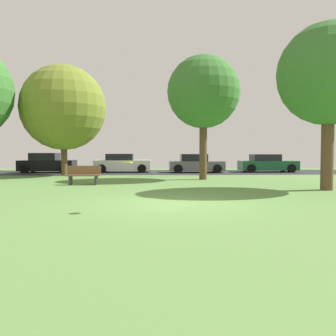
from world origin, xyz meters
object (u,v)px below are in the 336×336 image
object	(u,v)px
oak_tree_left	(63,108)
parked_car_black	(47,164)
parked_car_white	(122,164)
parked_car_green	(267,164)
oak_tree_right	(203,92)
street_lamp_post	(201,141)
frisbee_disc	(128,162)
park_bench	(84,175)
maple_tree_near	(329,75)
parked_car_grey	(196,164)

from	to	relation	value
oak_tree_left	parked_car_black	size ratio (longest dim) A/B	1.80
parked_car_white	parked_car_green	bearing A→B (deg)	-0.71
oak_tree_right	oak_tree_left	bearing A→B (deg)	157.57
parked_car_white	street_lamp_post	distance (m)	6.97
parked_car_black	street_lamp_post	size ratio (longest dim) A/B	0.89
street_lamp_post	parked_car_black	bearing A→B (deg)	161.52
parked_car_white	street_lamp_post	size ratio (longest dim) A/B	0.94
frisbee_disc	park_bench	size ratio (longest dim) A/B	0.23
oak_tree_left	parked_car_green	size ratio (longest dim) A/B	1.65
parked_car_white	parked_car_green	distance (m)	11.20
park_bench	parked_car_black	bearing A→B (deg)	-64.25
oak_tree_left	parked_car_white	world-z (taller)	oak_tree_left
parked_car_white	park_bench	xyz separation A→B (m)	(-0.95, -9.87, -0.19)
oak_tree_right	parked_car_black	world-z (taller)	oak_tree_right
maple_tree_near	park_bench	world-z (taller)	maple_tree_near
maple_tree_near	oak_tree_right	distance (m)	7.04
parked_car_green	oak_tree_right	bearing A→B (deg)	-131.14
street_lamp_post	oak_tree_right	bearing A→B (deg)	-96.18
parked_car_grey	park_bench	size ratio (longest dim) A/B	2.58
park_bench	parked_car_green	bearing A→B (deg)	-141.31
parked_car_grey	park_bench	bearing A→B (deg)	-124.76
frisbee_disc	oak_tree_left	bearing A→B (deg)	110.48
park_bench	street_lamp_post	world-z (taller)	street_lamp_post
maple_tree_near	parked_car_green	xyz separation A→B (m)	(1.72, 12.45, -4.05)
frisbee_disc	park_bench	xyz separation A→B (m)	(-2.65, 7.49, -0.83)
parked_car_black	parked_car_green	xyz separation A→B (m)	(16.80, 0.08, -0.04)
oak_tree_left	parked_car_white	size ratio (longest dim) A/B	1.72
parked_car_black	oak_tree_left	bearing A→B (deg)	-56.77
parked_car_white	street_lamp_post	world-z (taller)	street_lamp_post
frisbee_disc	parked_car_black	xyz separation A→B (m)	(-7.30, 17.13, -0.62)
maple_tree_near	parked_car_grey	bearing A→B (deg)	107.69
maple_tree_near	oak_tree_right	size ratio (longest dim) A/B	0.97
parked_car_grey	parked_car_green	size ratio (longest dim) A/B	0.94
parked_car_grey	street_lamp_post	bearing A→B (deg)	-91.13
oak_tree_left	street_lamp_post	distance (m)	9.31
park_bench	parked_car_grey	bearing A→B (deg)	-124.76
parked_car_white	street_lamp_post	xyz separation A→B (m)	(5.53, -3.94, 1.60)
parked_car_grey	parked_car_green	world-z (taller)	parked_car_grey
parked_car_black	park_bench	xyz separation A→B (m)	(4.65, -9.65, -0.21)
oak_tree_right	park_bench	distance (m)	8.10
frisbee_disc	street_lamp_post	bearing A→B (deg)	74.07
oak_tree_left	parked_car_grey	bearing A→B (deg)	18.15
frisbee_disc	parked_car_grey	world-z (taller)	parked_car_grey
street_lamp_post	parked_car_green	bearing A→B (deg)	33.82
oak_tree_right	frisbee_disc	world-z (taller)	oak_tree_right
oak_tree_left	parked_car_grey	distance (m)	10.31
park_bench	maple_tree_near	bearing A→B (deg)	165.34
maple_tree_near	parked_car_black	distance (m)	19.91
frisbee_disc	parked_car_black	size ratio (longest dim) A/B	0.09
oak_tree_left	frisbee_disc	distance (m)	15.20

